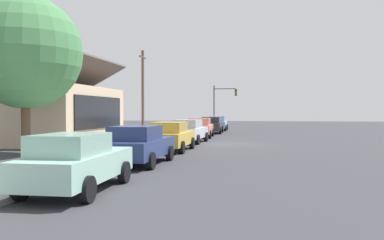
{
  "coord_description": "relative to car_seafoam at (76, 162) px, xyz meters",
  "views": [
    {
      "loc": [
        -26.85,
        -2.43,
        2.2
      ],
      "look_at": [
        2.6,
        2.82,
        1.51
      ],
      "focal_mm": 38.45,
      "sensor_mm": 36.0,
      "label": 1
    }
  ],
  "objects": [
    {
      "name": "car_mustard",
      "position": [
        11.35,
        -0.0,
        0.0
      ],
      "size": [
        4.59,
        2.02,
        1.59
      ],
      "rotation": [
        0.0,
        0.0,
        -0.01
      ],
      "color": "gold",
      "rests_on": "ground"
    },
    {
      "name": "car_seafoam",
      "position": [
        0.0,
        0.0,
        0.0
      ],
      "size": [
        4.51,
        2.02,
        1.59
      ],
      "rotation": [
        0.0,
        0.0,
        0.02
      ],
      "color": "#9ED1BC",
      "rests_on": "ground"
    },
    {
      "name": "car_navy",
      "position": [
        5.69,
        0.04,
        0.0
      ],
      "size": [
        4.64,
        2.13,
        1.59
      ],
      "rotation": [
        0.0,
        0.0,
        -0.02
      ],
      "color": "navy",
      "rests_on": "ground"
    },
    {
      "name": "fire_hydrant_red",
      "position": [
        8.23,
        1.59,
        -0.32
      ],
      "size": [
        0.22,
        0.22,
        0.71
      ],
      "color": "red",
      "rests_on": "sidewalk_curb"
    },
    {
      "name": "ground_plane",
      "position": [
        16.49,
        -2.61,
        -0.81
      ],
      "size": [
        120.0,
        120.0,
        0.0
      ],
      "primitive_type": "plane",
      "color": "#38383D"
    },
    {
      "name": "storefront_building",
      "position": [
        15.7,
        9.37,
        1.23
      ],
      "size": [
        10.02,
        7.2,
        5.76
      ],
      "color": "#CCB293",
      "rests_on": "ground"
    },
    {
      "name": "sidewalk_curb",
      "position": [
        16.49,
        2.99,
        -0.73
      ],
      "size": [
        60.0,
        4.2,
        0.16
      ],
      "primitive_type": "cube",
      "color": "#A3A099",
      "rests_on": "ground"
    },
    {
      "name": "utility_pole_wooden",
      "position": [
        24.53,
        5.59,
        3.11
      ],
      "size": [
        1.8,
        0.24,
        7.5
      ],
      "color": "brown",
      "rests_on": "ground"
    },
    {
      "name": "car_coral",
      "position": [
        22.87,
        0.2,
        0.0
      ],
      "size": [
        4.86,
        2.22,
        1.59
      ],
      "rotation": [
        0.0,
        0.0,
        0.06
      ],
      "color": "#EA8C75",
      "rests_on": "ground"
    },
    {
      "name": "car_silver",
      "position": [
        17.08,
        0.06,
        0.0
      ],
      "size": [
        4.81,
        2.14,
        1.59
      ],
      "rotation": [
        0.0,
        0.0,
        -0.04
      ],
      "color": "silver",
      "rests_on": "ground"
    },
    {
      "name": "shade_tree",
      "position": [
        8.0,
        6.52,
        4.23
      ],
      "size": [
        5.52,
        5.52,
        7.81
      ],
      "color": "brown",
      "rests_on": "ground"
    },
    {
      "name": "car_charcoal",
      "position": [
        29.04,
        0.06,
        0.0
      ],
      "size": [
        4.77,
        2.22,
        1.59
      ],
      "rotation": [
        0.0,
        0.0,
        0.04
      ],
      "color": "#2D3035",
      "rests_on": "ground"
    },
    {
      "name": "car_skyblue",
      "position": [
        34.95,
        0.14,
        0.0
      ],
      "size": [
        4.96,
        2.22,
        1.59
      ],
      "rotation": [
        0.0,
        0.0,
        0.04
      ],
      "color": "#8CB7E0",
      "rests_on": "ground"
    },
    {
      "name": "traffic_light_main",
      "position": [
        38.46,
        -0.07,
        2.68
      ],
      "size": [
        0.37,
        2.79,
        5.2
      ],
      "color": "#383833",
      "rests_on": "ground"
    }
  ]
}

